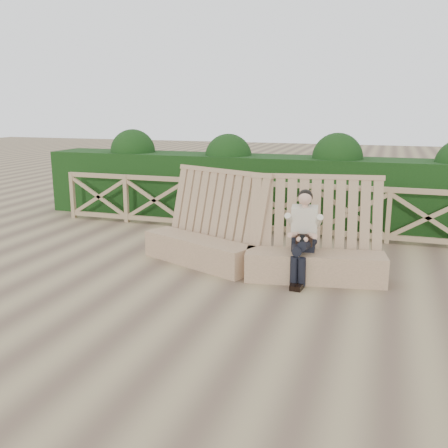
% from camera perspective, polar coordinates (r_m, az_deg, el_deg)
% --- Properties ---
extents(ground, '(60.00, 60.00, 0.00)m').
position_cam_1_polar(ground, '(7.25, 0.27, -7.73)').
color(ground, brown).
rests_on(ground, ground).
extents(bench, '(4.13, 1.52, 1.58)m').
position_cam_1_polar(bench, '(8.06, 3.59, -2.62)').
color(bench, '#82694A').
rests_on(bench, ground).
extents(woman, '(0.41, 0.85, 1.39)m').
position_cam_1_polar(woman, '(7.61, 9.03, -0.99)').
color(woman, black).
rests_on(woman, ground).
extents(guardrail, '(10.10, 0.09, 1.10)m').
position_cam_1_polar(guardrail, '(10.36, 6.34, 1.80)').
color(guardrail, '#8D7152').
rests_on(guardrail, ground).
extents(hedge, '(12.00, 1.20, 1.50)m').
position_cam_1_polar(hedge, '(11.48, 7.65, 3.88)').
color(hedge, black).
rests_on(hedge, ground).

